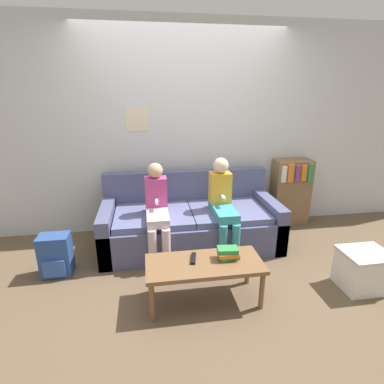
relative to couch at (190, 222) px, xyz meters
The scene contains 11 objects.
ground_plane 0.64m from the couch, 90.00° to the right, with size 10.00×10.00×0.00m, color brown.
wall_back 1.17m from the couch, 90.01° to the left, with size 8.00×0.06×2.60m.
couch is the anchor object (origin of this frame).
coffee_table 1.08m from the couch, 92.03° to the right, with size 1.00×0.44×0.38m.
person_left 0.55m from the couch, 151.00° to the right, with size 0.24×0.61×1.03m.
person_right 0.52m from the couch, 32.15° to the right, with size 0.24×0.61×1.07m.
tv_remote 1.03m from the couch, 96.99° to the right, with size 0.07×0.17×0.02m.
book_stack 1.07m from the couch, 80.48° to the right, with size 0.20×0.14×0.10m.
bookshelf 1.50m from the couch, 14.36° to the left, with size 0.50×0.27×0.91m.
storage_box 1.85m from the couch, 37.43° to the right, with size 0.42×0.36×0.37m.
backpack 1.50m from the couch, 162.49° to the right, with size 0.29×0.24×0.43m.
Camera 1 is at (-0.49, -2.67, 1.77)m, focal length 28.00 mm.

